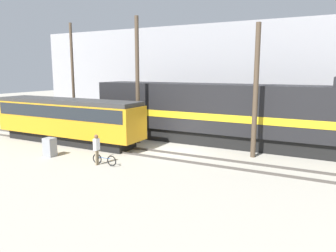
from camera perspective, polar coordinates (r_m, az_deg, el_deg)
The scene contains 12 objects.
ground_plane at distance 22.49m, azimuth 0.86°, elevation -4.40°, with size 120.00×120.00×0.00m, color #9E998C.
track_near at distance 21.26m, azimuth -0.90°, elevation -5.04°, with size 60.00×1.51×0.14m.
track_far at distance 25.60m, azimuth 4.52°, elevation -2.52°, with size 60.00×1.51×0.14m.
building_backdrop at distance 32.45m, azimuth 10.34°, elevation 8.30°, with size 40.62×6.00×9.52m.
freight_locomotive at distance 24.37m, azimuth 9.70°, elevation 2.22°, with size 20.42×3.04×5.08m.
streetcar at distance 25.85m, azimuth -17.09°, elevation 1.35°, with size 12.56×2.54×3.34m.
bicycle at distance 19.55m, azimuth -11.03°, elevation -5.79°, with size 1.68×0.44×0.69m.
person at distance 19.49m, azimuth -12.34°, elevation -3.48°, with size 0.24×0.37×1.81m.
utility_pole_left at distance 28.57m, azimuth -16.22°, elevation 7.63°, with size 0.23×0.23×9.25m.
utility_pole_center at distance 24.53m, azimuth -5.34°, elevation 7.77°, with size 0.29×0.29×9.33m.
utility_pole_right at distance 21.04m, azimuth 15.02°, elevation 5.77°, with size 0.31×0.31×8.32m.
signal_box at distance 22.39m, azimuth -19.90°, elevation -3.47°, with size 0.70×0.60×1.20m.
Camera 1 is at (10.00, -19.38, 5.50)m, focal length 35.00 mm.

